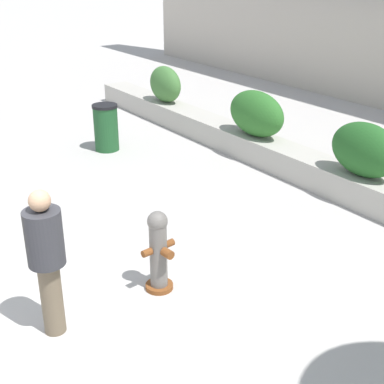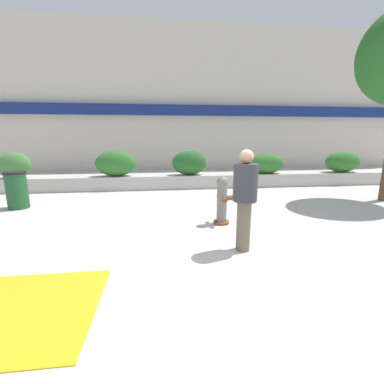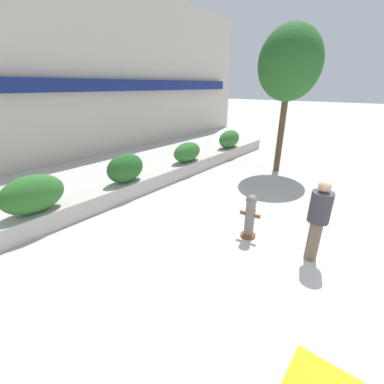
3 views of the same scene
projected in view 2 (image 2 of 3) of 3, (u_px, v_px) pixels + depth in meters
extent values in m
plane|color=#BCB7B2|center=(237.00, 261.00, 4.05)|extent=(120.00, 120.00, 0.00)
cube|color=beige|center=(179.00, 100.00, 14.84)|extent=(30.00, 1.00, 8.00)
cube|color=navy|center=(180.00, 110.00, 14.31)|extent=(27.00, 0.36, 0.56)
cube|color=#B7B2A8|center=(192.00, 181.00, 9.81)|extent=(18.00, 0.70, 0.50)
ellipsoid|color=#427538|center=(14.00, 165.00, 8.93)|extent=(1.14, 0.57, 0.90)
ellipsoid|color=#2D6B28|center=(116.00, 164.00, 9.33)|extent=(1.46, 0.66, 0.93)
ellipsoid|color=#235B23|center=(189.00, 163.00, 9.65)|extent=(1.30, 0.64, 0.91)
ellipsoid|color=#2D6B28|center=(266.00, 164.00, 10.03)|extent=(1.43, 0.66, 0.77)
ellipsoid|color=#2D6B28|center=(343.00, 162.00, 10.40)|extent=(1.50, 0.69, 0.85)
cylinder|color=brown|center=(221.00, 222.00, 5.81)|extent=(0.39, 0.39, 0.06)
cylinder|color=slate|center=(222.00, 203.00, 5.72)|extent=(0.24, 0.24, 0.85)
sphere|color=slate|center=(222.00, 182.00, 5.62)|extent=(0.25, 0.25, 0.25)
cylinder|color=brown|center=(230.00, 198.00, 5.74)|extent=(0.15, 0.13, 0.11)
cylinder|color=brown|center=(225.00, 200.00, 5.53)|extent=(0.10, 0.14, 0.09)
cylinder|color=brown|center=(219.00, 196.00, 5.86)|extent=(0.10, 0.14, 0.09)
cylinder|color=brown|center=(243.00, 226.00, 4.37)|extent=(0.34, 0.34, 0.88)
cylinder|color=#333338|center=(245.00, 183.00, 4.21)|extent=(0.56, 0.56, 0.62)
sphere|color=tan|center=(247.00, 157.00, 4.12)|extent=(0.23, 0.23, 0.23)
cube|color=gold|center=(24.00, 311.00, 2.89)|extent=(1.61, 1.61, 0.01)
cylinder|color=#1E5128|center=(17.00, 191.00, 6.96)|extent=(0.52, 0.52, 0.95)
cylinder|color=black|center=(14.00, 173.00, 6.85)|extent=(0.55, 0.55, 0.06)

